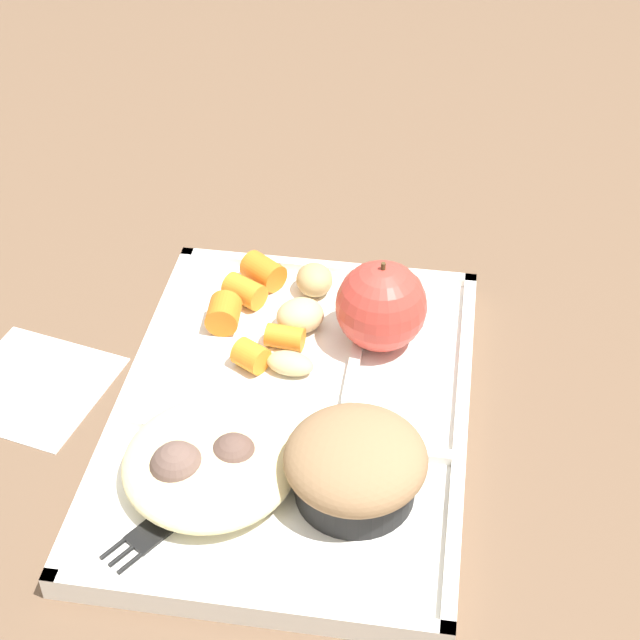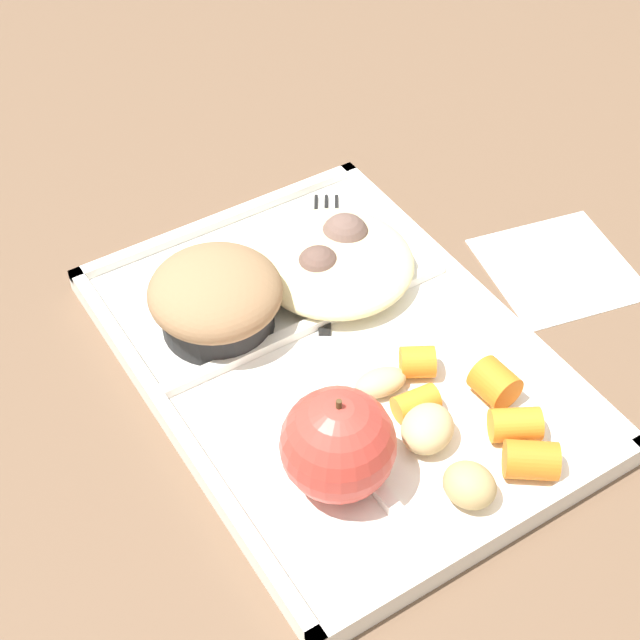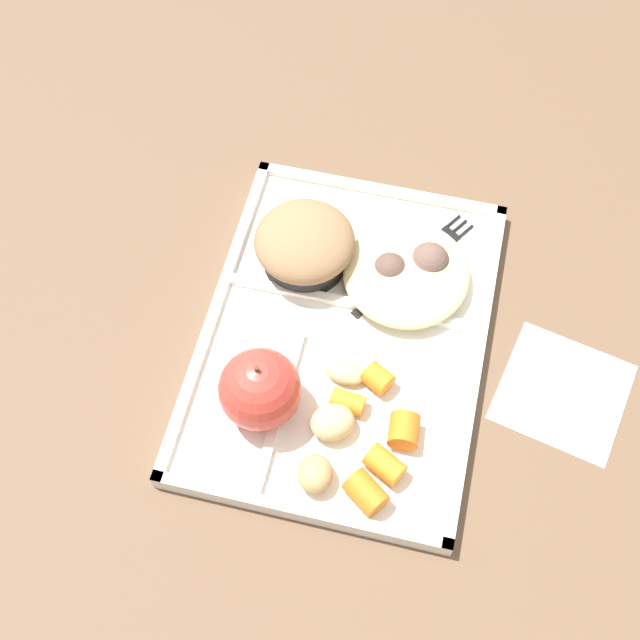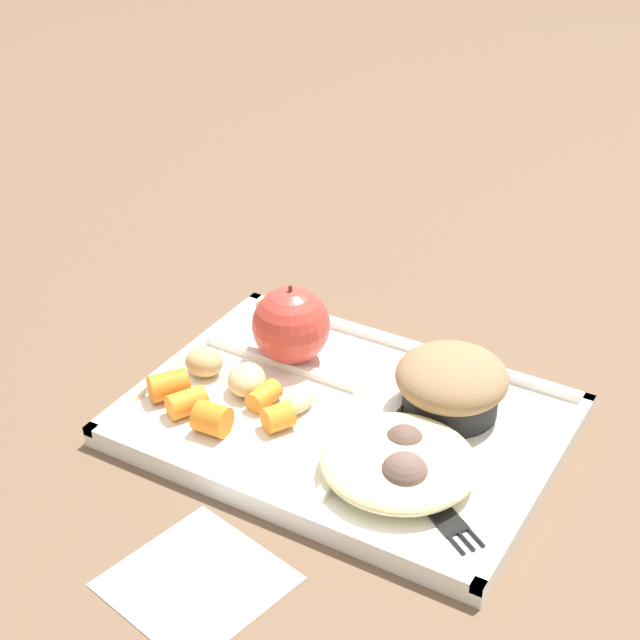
% 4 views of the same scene
% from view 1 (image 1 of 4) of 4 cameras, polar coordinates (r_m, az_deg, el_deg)
% --- Properties ---
extents(ground, '(6.00, 6.00, 0.00)m').
position_cam_1_polar(ground, '(0.76, -1.53, -5.68)').
color(ground, brown).
extents(lunch_tray, '(0.35, 0.26, 0.02)m').
position_cam_1_polar(lunch_tray, '(0.76, -1.51, -5.31)').
color(lunch_tray, white).
rests_on(lunch_tray, ground).
extents(green_apple, '(0.07, 0.07, 0.08)m').
position_cam_1_polar(green_apple, '(0.79, 3.45, 0.79)').
color(green_apple, '#C63D33').
rests_on(green_apple, lunch_tray).
extents(bran_muffin, '(0.10, 0.10, 0.05)m').
position_cam_1_polar(bran_muffin, '(0.68, 2.00, -8.13)').
color(bran_muffin, black).
rests_on(bran_muffin, lunch_tray).
extents(carrot_slice_large, '(0.03, 0.03, 0.03)m').
position_cam_1_polar(carrot_slice_large, '(0.82, -5.41, 0.37)').
color(carrot_slice_large, orange).
rests_on(carrot_slice_large, lunch_tray).
extents(carrot_slice_center, '(0.04, 0.04, 0.02)m').
position_cam_1_polar(carrot_slice_center, '(0.84, -4.25, 1.62)').
color(carrot_slice_center, orange).
rests_on(carrot_slice_center, lunch_tray).
extents(carrot_slice_diagonal, '(0.02, 0.03, 0.02)m').
position_cam_1_polar(carrot_slice_diagonal, '(0.80, -1.98, -0.96)').
color(carrot_slice_diagonal, orange).
rests_on(carrot_slice_diagonal, lunch_tray).
extents(carrot_slice_edge, '(0.03, 0.03, 0.02)m').
position_cam_1_polar(carrot_slice_edge, '(0.78, -3.89, -2.02)').
color(carrot_slice_edge, orange).
rests_on(carrot_slice_edge, lunch_tray).
extents(carrot_slice_small, '(0.04, 0.04, 0.02)m').
position_cam_1_polar(carrot_slice_small, '(0.86, -3.18, 2.74)').
color(carrot_slice_small, orange).
rests_on(carrot_slice_small, lunch_tray).
extents(potato_chunk_browned, '(0.04, 0.04, 0.03)m').
position_cam_1_polar(potato_chunk_browned, '(0.85, -0.32, 2.26)').
color(potato_chunk_browned, tan).
rests_on(potato_chunk_browned, lunch_tray).
extents(potato_chunk_corner, '(0.03, 0.04, 0.02)m').
position_cam_1_polar(potato_chunk_corner, '(0.78, -1.69, -2.44)').
color(potato_chunk_corner, tan).
rests_on(potato_chunk_corner, lunch_tray).
extents(potato_chunk_small, '(0.05, 0.05, 0.03)m').
position_cam_1_polar(potato_chunk_small, '(0.81, -1.12, 0.25)').
color(potato_chunk_small, tan).
rests_on(potato_chunk_small, lunch_tray).
extents(egg_noodle_pile, '(0.12, 0.12, 0.03)m').
position_cam_1_polar(egg_noodle_pile, '(0.70, -6.15, -7.90)').
color(egg_noodle_pile, beige).
rests_on(egg_noodle_pile, lunch_tray).
extents(meatball_front, '(0.04, 0.04, 0.04)m').
position_cam_1_polar(meatball_front, '(0.70, -4.86, -7.71)').
color(meatball_front, brown).
rests_on(meatball_front, lunch_tray).
extents(meatball_back, '(0.04, 0.04, 0.04)m').
position_cam_1_polar(meatball_back, '(0.69, -7.97, -8.27)').
color(meatball_back, brown).
rests_on(meatball_back, lunch_tray).
extents(plastic_fork, '(0.14, 0.10, 0.00)m').
position_cam_1_polar(plastic_fork, '(0.70, -7.34, -10.10)').
color(plastic_fork, black).
rests_on(plastic_fork, lunch_tray).
extents(paper_napkin, '(0.13, 0.13, 0.00)m').
position_cam_1_polar(paper_napkin, '(0.82, -15.77, -3.57)').
color(paper_napkin, white).
rests_on(paper_napkin, ground).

